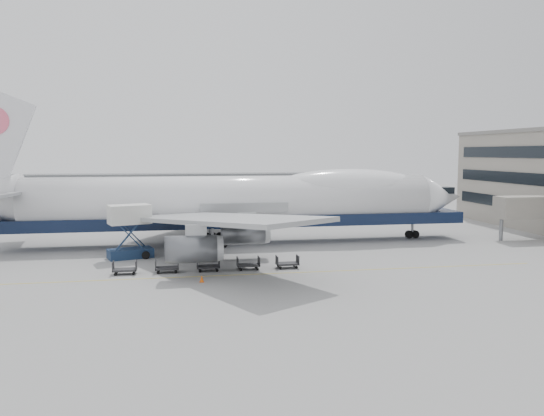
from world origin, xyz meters
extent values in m
plane|color=gray|center=(0.00, 0.00, 0.00)|extent=(260.00, 260.00, 0.00)
cube|color=gold|center=(0.00, -6.00, 0.01)|extent=(60.00, 0.15, 0.01)
cube|color=gray|center=(40.00, 8.00, 4.50)|extent=(9.00, 3.00, 3.00)
cylinder|color=slate|center=(36.00, 8.00, 1.50)|extent=(0.50, 0.50, 3.00)
cube|color=slate|center=(-10.00, 70.00, 3.50)|extent=(110.00, 8.00, 7.00)
cylinder|color=white|center=(0.00, 12.00, 5.70)|extent=(52.00, 6.40, 6.40)
cube|color=#0D1833|center=(1.00, 12.00, 3.14)|extent=(60.00, 5.76, 1.50)
cone|color=white|center=(29.00, 12.00, 5.70)|extent=(6.00, 6.40, 6.40)
ellipsoid|color=white|center=(15.60, 12.00, 7.46)|extent=(20.67, 5.78, 4.56)
cube|color=#9EA0A3|center=(-3.00, -2.28, 5.10)|extent=(20.35, 26.74, 2.26)
cube|color=#9EA0A3|center=(-3.00, 26.28, 5.10)|extent=(20.35, 26.74, 2.26)
cylinder|color=#595B60|center=(-6.00, 31.00, 2.90)|extent=(4.80, 2.60, 2.60)
cylinder|color=#595B60|center=(0.00, 22.00, 2.90)|extent=(4.80, 2.60, 2.60)
cylinder|color=#595B60|center=(0.00, 2.00, 2.90)|extent=(4.80, 2.60, 2.60)
cylinder|color=#595B60|center=(-6.00, -7.00, 2.90)|extent=(4.80, 2.60, 2.60)
cylinder|color=slate|center=(25.00, 12.00, 1.25)|extent=(0.36, 0.36, 2.50)
cylinder|color=black|center=(25.00, 12.00, 0.55)|extent=(1.10, 0.45, 1.10)
cylinder|color=slate|center=(-3.00, 9.00, 1.25)|extent=(0.36, 0.36, 2.50)
cylinder|color=black|center=(-3.00, 9.00, 0.55)|extent=(1.10, 0.45, 1.10)
cylinder|color=slate|center=(-3.00, 15.00, 1.25)|extent=(0.36, 0.36, 2.50)
cylinder|color=black|center=(-3.00, 15.00, 0.55)|extent=(1.10, 0.45, 1.10)
cube|color=navy|center=(-12.56, 4.50, 0.54)|extent=(5.37, 3.77, 1.07)
cube|color=silver|center=(-12.56, 4.50, 5.00)|extent=(5.06, 3.83, 2.15)
cube|color=navy|center=(-12.56, 3.43, 2.80)|extent=(3.34, 1.22, 3.85)
cube|color=navy|center=(-12.56, 5.57, 2.80)|extent=(3.34, 1.22, 3.85)
cube|color=slate|center=(-12.56, 6.06, 5.00)|extent=(2.59, 1.85, 0.15)
cylinder|color=black|center=(-14.32, 3.52, 0.44)|extent=(0.88, 0.34, 0.88)
cylinder|color=black|center=(-14.32, 5.48, 0.44)|extent=(0.88, 0.34, 0.88)
cylinder|color=black|center=(-10.81, 3.52, 0.44)|extent=(0.88, 0.34, 0.88)
cylinder|color=black|center=(-10.81, 5.48, 0.44)|extent=(0.88, 0.34, 0.88)
cone|color=#D9520B|center=(-5.08, -8.26, 0.32)|extent=(0.41, 0.41, 0.63)
cube|color=#D9520B|center=(-5.08, -8.26, 0.02)|extent=(0.43, 0.43, 0.03)
cube|color=#2D2D30|center=(-12.40, -3.74, 0.45)|extent=(2.30, 1.35, 0.18)
cube|color=#2D2D30|center=(-13.50, -3.74, 0.85)|extent=(0.08, 1.35, 0.90)
cube|color=#2D2D30|center=(-11.30, -3.74, 0.85)|extent=(0.08, 1.35, 0.90)
cylinder|color=black|center=(-13.25, -4.29, 0.15)|extent=(0.30, 0.12, 0.30)
cylinder|color=black|center=(-13.25, -3.19, 0.15)|extent=(0.30, 0.12, 0.30)
cylinder|color=black|center=(-11.55, -4.29, 0.15)|extent=(0.30, 0.12, 0.30)
cylinder|color=black|center=(-11.55, -3.19, 0.15)|extent=(0.30, 0.12, 0.30)
cube|color=#2D2D30|center=(-8.31, -3.74, 0.45)|extent=(2.30, 1.35, 0.18)
cube|color=#2D2D30|center=(-9.41, -3.74, 0.85)|extent=(0.08, 1.35, 0.90)
cube|color=#2D2D30|center=(-7.21, -3.74, 0.85)|extent=(0.08, 1.35, 0.90)
cylinder|color=black|center=(-9.16, -4.29, 0.15)|extent=(0.30, 0.12, 0.30)
cylinder|color=black|center=(-9.16, -3.19, 0.15)|extent=(0.30, 0.12, 0.30)
cylinder|color=black|center=(-7.46, -4.29, 0.15)|extent=(0.30, 0.12, 0.30)
cylinder|color=black|center=(-7.46, -3.19, 0.15)|extent=(0.30, 0.12, 0.30)
cube|color=#2D2D30|center=(-4.23, -3.74, 0.45)|extent=(2.30, 1.35, 0.18)
cube|color=#2D2D30|center=(-5.33, -3.74, 0.85)|extent=(0.08, 1.35, 0.90)
cube|color=#2D2D30|center=(-3.13, -3.74, 0.85)|extent=(0.08, 1.35, 0.90)
cylinder|color=black|center=(-5.08, -4.29, 0.15)|extent=(0.30, 0.12, 0.30)
cylinder|color=black|center=(-5.08, -3.19, 0.15)|extent=(0.30, 0.12, 0.30)
cylinder|color=black|center=(-3.38, -4.29, 0.15)|extent=(0.30, 0.12, 0.30)
cylinder|color=black|center=(-3.38, -3.19, 0.15)|extent=(0.30, 0.12, 0.30)
cube|color=#2D2D30|center=(-0.15, -3.74, 0.45)|extent=(2.30, 1.35, 0.18)
cube|color=#2D2D30|center=(-1.25, -3.74, 0.85)|extent=(0.08, 1.35, 0.90)
cube|color=#2D2D30|center=(0.95, -3.74, 0.85)|extent=(0.08, 1.35, 0.90)
cylinder|color=black|center=(-1.00, -4.29, 0.15)|extent=(0.30, 0.12, 0.30)
cylinder|color=black|center=(-1.00, -3.19, 0.15)|extent=(0.30, 0.12, 0.30)
cylinder|color=black|center=(0.70, -4.29, 0.15)|extent=(0.30, 0.12, 0.30)
cylinder|color=black|center=(0.70, -3.19, 0.15)|extent=(0.30, 0.12, 0.30)
cube|color=#2D2D30|center=(3.94, -3.74, 0.45)|extent=(2.30, 1.35, 0.18)
cube|color=#2D2D30|center=(2.84, -3.74, 0.85)|extent=(0.08, 1.35, 0.90)
cube|color=#2D2D30|center=(5.04, -3.74, 0.85)|extent=(0.08, 1.35, 0.90)
cylinder|color=black|center=(3.09, -4.29, 0.15)|extent=(0.30, 0.12, 0.30)
cylinder|color=black|center=(3.09, -3.19, 0.15)|extent=(0.30, 0.12, 0.30)
cylinder|color=black|center=(4.79, -4.29, 0.15)|extent=(0.30, 0.12, 0.30)
cylinder|color=black|center=(4.79, -3.19, 0.15)|extent=(0.30, 0.12, 0.30)
camera|label=1|loc=(-7.02, -56.65, 11.94)|focal=35.00mm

